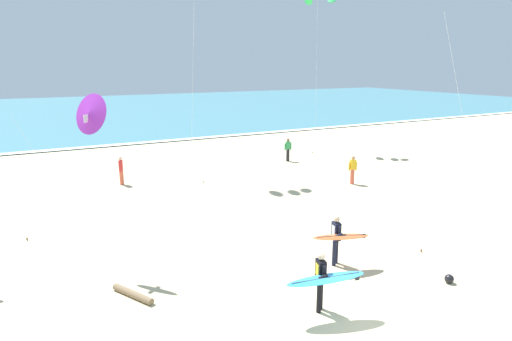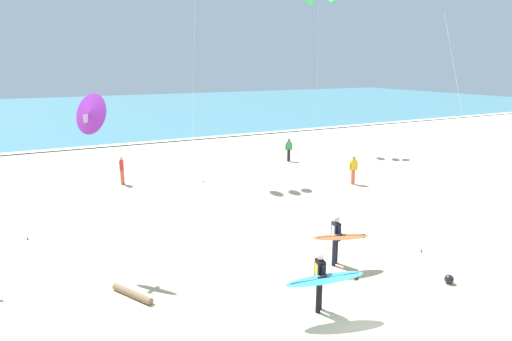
% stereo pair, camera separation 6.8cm
% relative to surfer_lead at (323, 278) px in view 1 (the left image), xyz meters
% --- Properties ---
extents(ground_plane, '(160.00, 160.00, 0.00)m').
position_rel_surfer_lead_xyz_m(ground_plane, '(0.74, -1.64, -1.04)').
color(ground_plane, beige).
extents(ocean_water, '(160.00, 60.00, 0.08)m').
position_rel_surfer_lead_xyz_m(ocean_water, '(0.74, 57.91, -1.00)').
color(ocean_water, teal).
rests_on(ocean_water, ground).
extents(shoreline_foam, '(160.00, 0.92, 0.01)m').
position_rel_surfer_lead_xyz_m(shoreline_foam, '(0.74, 28.21, -0.96)').
color(shoreline_foam, white).
rests_on(shoreline_foam, ocean_water).
extents(surfer_lead, '(2.17, 1.15, 1.71)m').
position_rel_surfer_lead_xyz_m(surfer_lead, '(0.00, 0.00, 0.00)').
color(surfer_lead, black).
rests_on(surfer_lead, ground).
extents(surfer_trailing, '(2.03, 1.06, 1.71)m').
position_rel_surfer_lead_xyz_m(surfer_trailing, '(2.16, 2.09, -0.00)').
color(surfer_trailing, black).
rests_on(surfer_trailing, ground).
extents(kite_delta_violet_far, '(2.81, 4.10, 5.67)m').
position_rel_surfer_lead_xyz_m(kite_delta_violet_far, '(-4.65, 6.04, 3.96)').
color(kite_delta_violet_far, purple).
rests_on(kite_delta_violet_far, ground).
extents(kite_arc_ivory_high, '(2.60, 2.75, 11.45)m').
position_rel_surfer_lead_xyz_m(kite_arc_ivory_high, '(13.87, 19.64, 10.06)').
color(kite_arc_ivory_high, green).
rests_on(kite_arc_ivory_high, ground).
extents(bystander_red_top, '(0.28, 0.47, 1.59)m').
position_rel_surfer_lead_xyz_m(bystander_red_top, '(-1.99, 15.81, -0.23)').
color(bystander_red_top, '#D8593F').
rests_on(bystander_red_top, ground).
extents(bystander_yellow_top, '(0.49, 0.25, 1.59)m').
position_rel_surfer_lead_xyz_m(bystander_yellow_top, '(9.37, 9.88, -0.23)').
color(bystander_yellow_top, '#D8593F').
rests_on(bystander_yellow_top, ground).
extents(bystander_green_top, '(0.49, 0.26, 1.59)m').
position_rel_surfer_lead_xyz_m(bystander_green_top, '(9.36, 16.58, -0.23)').
color(bystander_green_top, black).
rests_on(bystander_green_top, ground).
extents(beach_ball, '(0.28, 0.28, 0.28)m').
position_rel_surfer_lead_xyz_m(beach_ball, '(4.46, -0.45, -0.90)').
color(beach_ball, black).
rests_on(beach_ball, ground).
extents(driftwood_log, '(0.89, 1.47, 0.20)m').
position_rel_surfer_lead_xyz_m(driftwood_log, '(-4.26, 3.26, -0.94)').
color(driftwood_log, '#846B4C').
rests_on(driftwood_log, ground).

